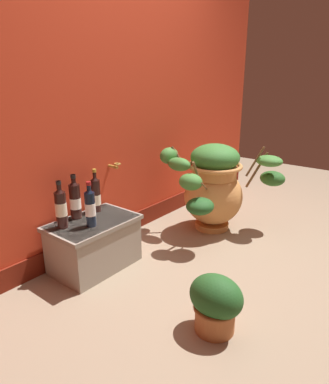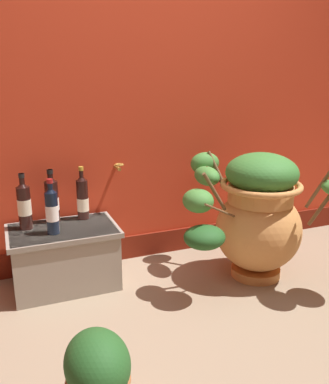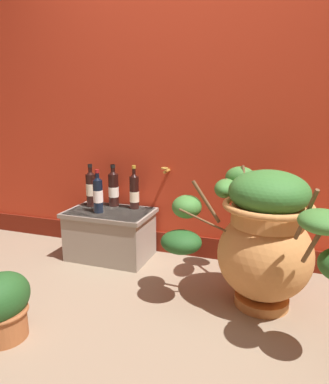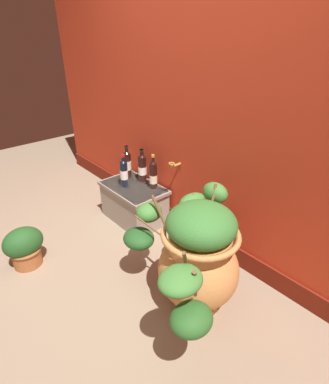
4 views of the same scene
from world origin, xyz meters
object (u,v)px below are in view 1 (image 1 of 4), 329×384
at_px(wine_bottle_back, 90,206).
at_px(terracotta_urn, 214,185).
at_px(wine_bottle_middle, 61,207).
at_px(wine_bottle_right, 75,199).
at_px(wine_bottle_left, 96,194).
at_px(potted_shrub, 216,303).

bearing_deg(wine_bottle_back, terracotta_urn, -13.04).
relative_size(wine_bottle_middle, wine_bottle_right, 1.01).
distance_m(wine_bottle_left, potted_shrub, 1.25).
bearing_deg(wine_bottle_middle, wine_bottle_back, -44.52).
relative_size(terracotta_urn, wine_bottle_right, 3.03).
relative_size(wine_bottle_left, wine_bottle_right, 1.02).
distance_m(terracotta_urn, wine_bottle_right, 1.27).
height_order(wine_bottle_middle, wine_bottle_back, wine_bottle_middle).
distance_m(wine_bottle_back, potted_shrub, 1.06).
relative_size(wine_bottle_right, wine_bottle_back, 1.03).
relative_size(wine_bottle_middle, potted_shrub, 0.98).
height_order(terracotta_urn, potted_shrub, terracotta_urn).
bearing_deg(terracotta_urn, wine_bottle_middle, 162.78).
distance_m(wine_bottle_left, wine_bottle_back, 0.28).
bearing_deg(wine_bottle_left, potted_shrub, -99.23).
xyz_separation_m(terracotta_urn, wine_bottle_back, (-1.20, 0.28, 0.09)).
bearing_deg(wine_bottle_right, potted_shrub, -90.42).
bearing_deg(wine_bottle_back, wine_bottle_right, 82.55).
bearing_deg(wine_bottle_middle, terracotta_urn, -17.22).
xyz_separation_m(wine_bottle_middle, potted_shrub, (0.16, -1.14, -0.34)).
height_order(terracotta_urn, wine_bottle_left, terracotta_urn).
height_order(wine_bottle_middle, potted_shrub, wine_bottle_middle).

